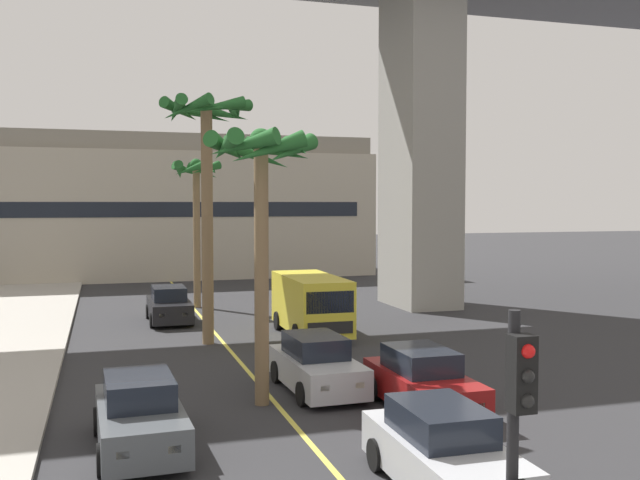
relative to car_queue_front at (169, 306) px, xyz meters
name	(u,v)px	position (x,y,z in m)	size (l,w,h in m)	color
lane_stripe_center	(235,356)	(1.53, -7.81, -0.72)	(0.14, 56.00, 0.01)	#DBCC4C
pier_building_backdrop	(165,208)	(1.53, 20.27, 4.18)	(29.17, 8.04, 9.92)	#BCB29E
car_queue_front	(169,306)	(0.00, 0.00, 0.00)	(1.85, 4.11, 1.56)	black
car_queue_second	(443,452)	(3.12, -20.23, 0.00)	(1.89, 4.13, 1.56)	#B7BABF
car_queue_third	(422,382)	(4.94, -15.48, 0.00)	(1.84, 4.10, 1.56)	maroon
car_queue_fourth	(316,365)	(2.90, -12.94, 0.00)	(1.94, 4.15, 1.56)	#B7BABF
car_queue_fifth	(140,416)	(-2.05, -16.36, 0.00)	(1.94, 4.15, 1.56)	#4C5156
delivery_van	(311,303)	(5.09, -4.86, 0.57)	(2.19, 5.26, 2.36)	yellow
traffic_light_median_near	(516,461)	(1.12, -25.76, 1.99)	(0.24, 0.37, 4.20)	black
palm_tree_near_median	(261,179)	(1.16, -13.82, 5.15)	(3.00, 3.03, 7.15)	brown
palm_tree_mid_median	(197,190)	(1.76, 4.09, 5.17)	(2.46, 2.63, 7.44)	brown
palm_tree_far_median	(207,146)	(0.96, -5.38, 6.60)	(3.46, 3.45, 9.16)	brown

